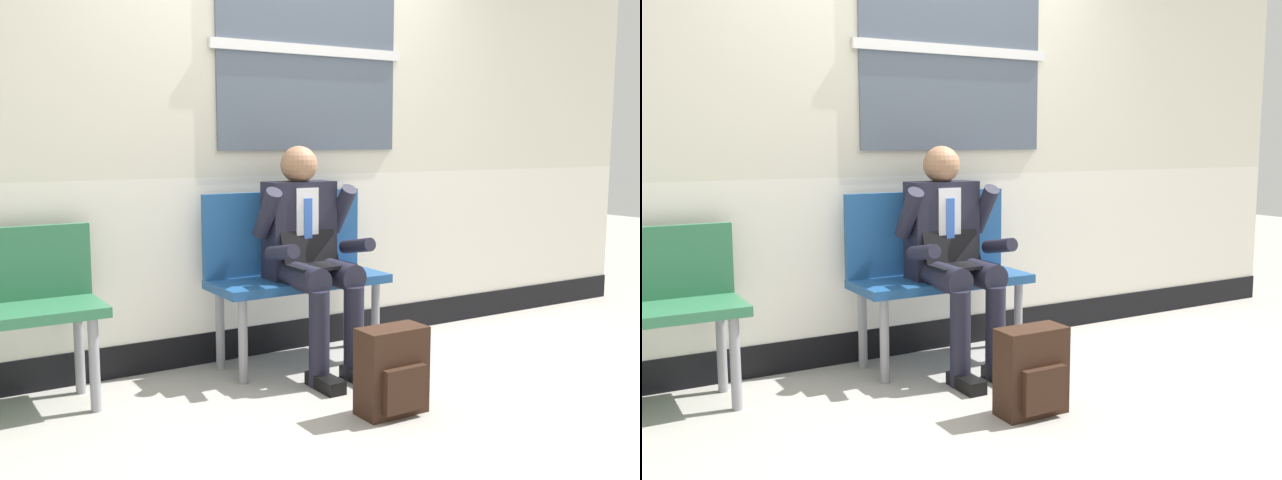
% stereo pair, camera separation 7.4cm
% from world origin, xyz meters
% --- Properties ---
extents(ground_plane, '(18.00, 18.00, 0.00)m').
position_xyz_m(ground_plane, '(0.00, 0.00, 0.00)').
color(ground_plane, '#9E9991').
extents(station_wall, '(6.13, 0.16, 3.17)m').
position_xyz_m(station_wall, '(0.00, 0.58, 1.58)').
color(station_wall, beige).
rests_on(station_wall, ground).
extents(bench_with_person, '(1.03, 0.42, 1.00)m').
position_xyz_m(bench_with_person, '(-0.03, 0.31, 0.58)').
color(bench_with_person, navy).
rests_on(bench_with_person, ground).
extents(person_seated, '(0.57, 0.70, 1.26)m').
position_xyz_m(person_seated, '(-0.03, 0.11, 0.68)').
color(person_seated, '#1E1E2D').
rests_on(person_seated, ground).
extents(backpack, '(0.33, 0.21, 0.42)m').
position_xyz_m(backpack, '(-0.05, -0.68, 0.20)').
color(backpack, '#331E14').
rests_on(backpack, ground).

